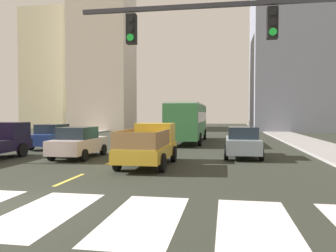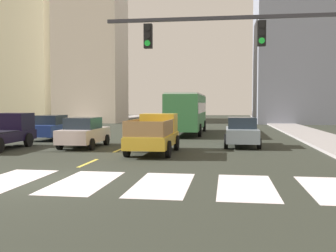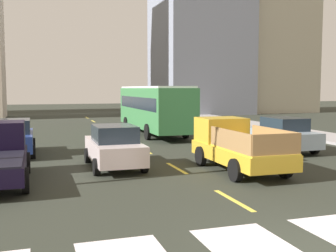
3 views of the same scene
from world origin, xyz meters
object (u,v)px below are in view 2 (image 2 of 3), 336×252
sedan_near_right (242,132)px  traffic_signal_gantry (298,51)px  sedan_far (84,132)px  sedan_near_left (52,127)px  city_bus (187,111)px  pickup_stakebed (155,134)px  pickup_dark (3,132)px

sedan_near_right → traffic_signal_gantry: size_ratio=0.45×
sedan_far → sedan_near_left: bearing=129.5°
city_bus → traffic_signal_gantry: size_ratio=1.10×
pickup_stakebed → pickup_dark: (-8.77, 0.55, -0.02)m
city_bus → sedan_far: city_bus is taller
pickup_stakebed → sedan_far: size_ratio=1.18×
traffic_signal_gantry → pickup_stakebed: bearing=133.3°
pickup_stakebed → sedan_near_left: bearing=143.0°
city_bus → sedan_far: (-4.86, -11.31, -1.09)m
sedan_near_right → traffic_signal_gantry: (1.44, -9.91, 3.37)m
pickup_stakebed → city_bus: size_ratio=0.48×
pickup_stakebed → traffic_signal_gantry: (5.97, -6.33, 3.29)m
pickup_dark → traffic_signal_gantry: traffic_signal_gantry is taller
pickup_dark → sedan_near_right: bearing=11.1°
pickup_stakebed → city_bus: bearing=87.9°
sedan_near_right → sedan_far: 9.17m
pickup_stakebed → city_bus: city_bus is taller
pickup_dark → sedan_near_right: pickup_dark is taller
pickup_dark → sedan_far: bearing=14.2°
sedan_near_right → city_bus: bearing=114.6°
pickup_stakebed → sedan_far: 4.81m
sedan_near_left → sedan_near_right: (13.02, -2.76, 0.00)m
pickup_dark → traffic_signal_gantry: bearing=-26.8°
city_bus → pickup_stakebed: bearing=-93.1°
sedan_far → pickup_stakebed: bearing=-23.7°
pickup_stakebed → traffic_signal_gantry: 9.30m
city_bus → sedan_near_left: size_ratio=2.45×
pickup_stakebed → pickup_dark: same height
pickup_stakebed → sedan_near_right: bearing=38.0°
city_bus → sedan_far: bearing=-114.6°
sedan_near_right → sedan_far: (-8.99, -1.80, 0.00)m
sedan_far → traffic_signal_gantry: bearing=-39.8°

